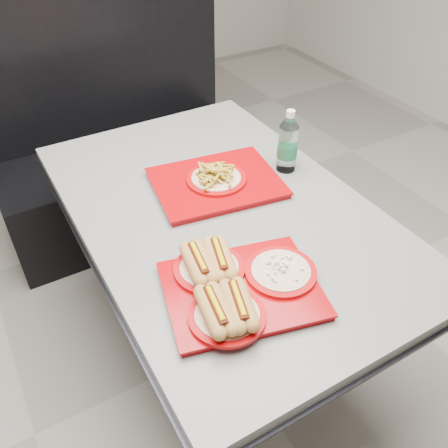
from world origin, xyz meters
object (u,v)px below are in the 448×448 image
tray_near (235,285)px  tray_far (216,180)px  booth_bench (120,152)px  diner_table (222,244)px  water_bottle (288,145)px

tray_near → tray_far: size_ratio=0.99×
booth_bench → tray_far: size_ratio=2.83×
diner_table → booth_bench: bearing=90.0°
diner_table → tray_far: 0.23m
diner_table → water_bottle: 0.43m
booth_bench → water_bottle: (0.32, -1.01, 0.45)m
diner_table → booth_bench: (0.00, 1.09, -0.18)m
booth_bench → tray_far: (0.04, -0.98, 0.37)m
tray_near → water_bottle: 0.66m
tray_near → tray_far: bearing=66.3°
tray_far → water_bottle: 0.29m
diner_table → tray_far: tray_far is taller
diner_table → tray_far: size_ratio=2.97×
booth_bench → water_bottle: booth_bench is taller
water_bottle → diner_table: bearing=-165.0°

